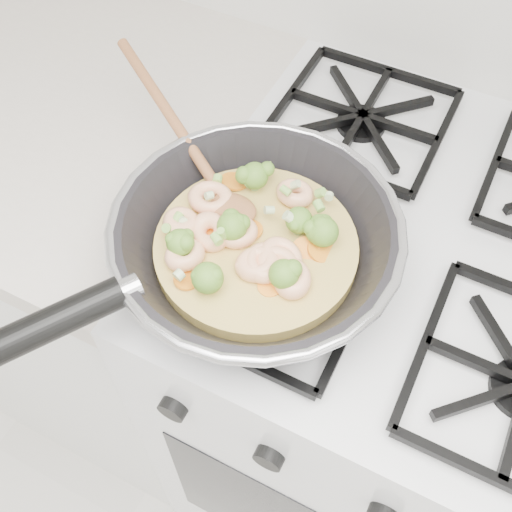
% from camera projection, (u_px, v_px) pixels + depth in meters
% --- Properties ---
extents(stove, '(0.60, 0.60, 0.92)m').
position_uv_depth(stove, '(374.00, 381.00, 1.13)').
color(stove, white).
rests_on(stove, ground).
extents(counter_left, '(1.00, 0.60, 0.90)m').
position_uv_depth(counter_left, '(29.00, 228.00, 1.35)').
color(counter_left, white).
rests_on(counter_left, ground).
extents(skillet, '(0.45, 0.47, 0.10)m').
position_uv_depth(skillet, '(251.00, 242.00, 0.69)').
color(skillet, black).
rests_on(skillet, stove).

